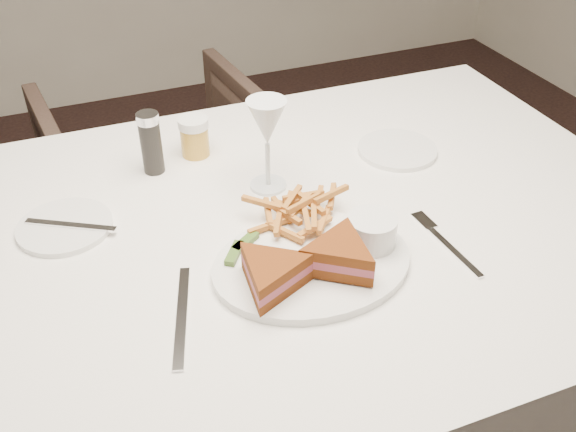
# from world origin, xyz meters

# --- Properties ---
(table) EXTENTS (1.41, 0.95, 0.75)m
(table) POSITION_xyz_m (0.38, 0.29, 0.38)
(table) COLOR white
(table) RESTS_ON ground
(chair_far) EXTENTS (0.70, 0.66, 0.66)m
(chair_far) POSITION_xyz_m (0.34, 1.19, 0.33)
(chair_far) COLOR #433129
(chair_far) RESTS_ON ground
(table_setting) EXTENTS (0.81, 0.66, 0.18)m
(table_setting) POSITION_xyz_m (0.38, 0.26, 0.79)
(table_setting) COLOR white
(table_setting) RESTS_ON table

